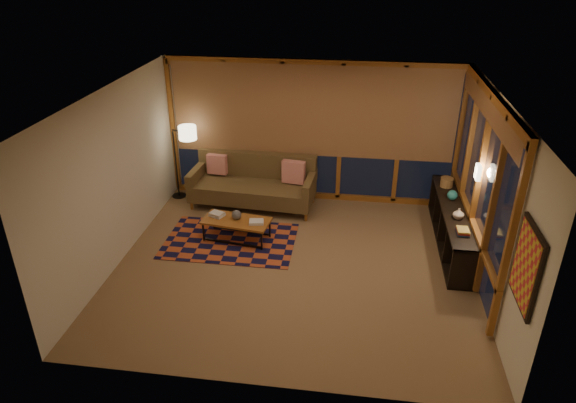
# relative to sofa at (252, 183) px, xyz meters

# --- Properties ---
(floor) EXTENTS (5.50, 5.00, 0.01)m
(floor) POSITION_rel_sofa_xyz_m (1.05, -1.91, -0.47)
(floor) COLOR brown
(floor) RESTS_ON ground
(ceiling) EXTENTS (5.50, 5.00, 0.01)m
(ceiling) POSITION_rel_sofa_xyz_m (1.05, -1.91, 2.23)
(ceiling) COLOR #EEE4C3
(ceiling) RESTS_ON walls
(walls) EXTENTS (5.51, 5.01, 2.70)m
(walls) POSITION_rel_sofa_xyz_m (1.05, -1.91, 0.88)
(walls) COLOR silver
(walls) RESTS_ON floor
(window_wall_back) EXTENTS (5.30, 0.16, 2.60)m
(window_wall_back) POSITION_rel_sofa_xyz_m (1.05, 0.52, 0.88)
(window_wall_back) COLOR #AB6022
(window_wall_back) RESTS_ON walls
(window_wall_right) EXTENTS (0.16, 3.70, 2.60)m
(window_wall_right) POSITION_rel_sofa_xyz_m (3.73, -1.31, 0.88)
(window_wall_right) COLOR #AB6022
(window_wall_right) RESTS_ON walls
(wall_art) EXTENTS (0.06, 0.74, 0.94)m
(wall_art) POSITION_rel_sofa_xyz_m (3.76, -3.76, 0.98)
(wall_art) COLOR red
(wall_art) RESTS_ON walls
(wall_sconce) EXTENTS (0.12, 0.18, 0.22)m
(wall_sconce) POSITION_rel_sofa_xyz_m (3.67, -1.46, 1.08)
(wall_sconce) COLOR #FFEAB7
(wall_sconce) RESTS_ON walls
(sofa) EXTENTS (2.37, 1.10, 0.95)m
(sofa) POSITION_rel_sofa_xyz_m (0.00, 0.00, 0.00)
(sofa) COLOR brown
(sofa) RESTS_ON floor
(pillow_left) EXTENTS (0.39, 0.17, 0.38)m
(pillow_left) POSITION_rel_sofa_xyz_m (-0.74, 0.25, 0.19)
(pillow_left) COLOR red
(pillow_left) RESTS_ON sofa
(pillow_right) EXTENTS (0.44, 0.21, 0.43)m
(pillow_right) POSITION_rel_sofa_xyz_m (0.77, 0.08, 0.21)
(pillow_right) COLOR red
(pillow_right) RESTS_ON sofa
(area_rug) EXTENTS (2.18, 1.45, 0.01)m
(area_rug) POSITION_rel_sofa_xyz_m (-0.12, -1.35, -0.47)
(area_rug) COLOR #B34D26
(area_rug) RESTS_ON floor
(coffee_table) EXTENTS (1.19, 0.67, 0.38)m
(coffee_table) POSITION_rel_sofa_xyz_m (-0.02, -1.28, -0.29)
(coffee_table) COLOR #AB6022
(coffee_table) RESTS_ON floor
(book_stack_a) EXTENTS (0.31, 0.28, 0.07)m
(book_stack_a) POSITION_rel_sofa_xyz_m (-0.38, -1.19, -0.06)
(book_stack_a) COLOR silver
(book_stack_a) RESTS_ON coffee_table
(book_stack_b) EXTENTS (0.28, 0.23, 0.05)m
(book_stack_b) POSITION_rel_sofa_xyz_m (0.34, -1.32, -0.07)
(book_stack_b) COLOR silver
(book_stack_b) RESTS_ON coffee_table
(ceramic_pot) EXTENTS (0.22, 0.22, 0.16)m
(ceramic_pot) POSITION_rel_sofa_xyz_m (-0.02, -1.24, -0.02)
(ceramic_pot) COLOR black
(ceramic_pot) RESTS_ON coffee_table
(floor_lamp) EXTENTS (0.59, 0.48, 1.52)m
(floor_lamp) POSITION_rel_sofa_xyz_m (-1.55, 0.20, 0.29)
(floor_lamp) COLOR black
(floor_lamp) RESTS_ON floor
(bookshelf) EXTENTS (0.40, 2.68, 0.67)m
(bookshelf) POSITION_rel_sofa_xyz_m (3.54, -0.91, -0.14)
(bookshelf) COLOR black
(bookshelf) RESTS_ON floor
(basket) EXTENTS (0.25, 0.25, 0.16)m
(basket) POSITION_rel_sofa_xyz_m (3.52, -0.07, 0.28)
(basket) COLOR olive
(basket) RESTS_ON bookshelf
(teal_bowl) EXTENTS (0.21, 0.21, 0.17)m
(teal_bowl) POSITION_rel_sofa_xyz_m (3.54, -0.61, 0.28)
(teal_bowl) COLOR teal
(teal_bowl) RESTS_ON bookshelf
(vase) EXTENTS (0.18, 0.18, 0.18)m
(vase) POSITION_rel_sofa_xyz_m (3.54, -1.28, 0.29)
(vase) COLOR #C0AE98
(vase) RESTS_ON bookshelf
(shelf_book_stack) EXTENTS (0.24, 0.29, 0.07)m
(shelf_book_stack) POSITION_rel_sofa_xyz_m (3.54, -1.74, 0.23)
(shelf_book_stack) COLOR silver
(shelf_book_stack) RESTS_ON bookshelf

